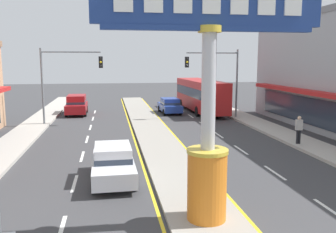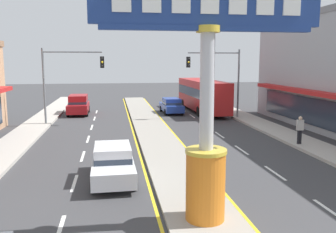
{
  "view_description": "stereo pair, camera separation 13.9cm",
  "coord_description": "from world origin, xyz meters",
  "px_view_note": "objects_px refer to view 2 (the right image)",
  "views": [
    {
      "loc": [
        -2.97,
        -5.84,
        5.15
      ],
      "look_at": [
        -0.31,
        10.4,
        2.6
      ],
      "focal_mm": 38.05,
      "sensor_mm": 36.0,
      "label": 1
    },
    {
      "loc": [
        -2.83,
        -5.86,
        5.15
      ],
      "look_at": [
        -0.31,
        10.4,
        2.6
      ],
      "focal_mm": 38.05,
      "sensor_mm": 36.0,
      "label": 2
    }
  ],
  "objects_px": {
    "suv_near_right_lane": "(78,104)",
    "sedan_near_left_lane": "(171,105)",
    "bus_mid_left_lane": "(202,94)",
    "pedestrian_near_kerb": "(300,128)",
    "sedan_far_left_oncoming": "(113,163)",
    "traffic_light_left_side": "(66,73)",
    "traffic_light_right_side": "(220,72)",
    "district_sign": "(207,101)"
  },
  "relations": [
    {
      "from": "suv_near_right_lane",
      "to": "sedan_near_left_lane",
      "type": "bearing_deg",
      "value": -3.77
    },
    {
      "from": "bus_mid_left_lane",
      "to": "pedestrian_near_kerb",
      "type": "xyz_separation_m",
      "value": [
        2.1,
        -15.68,
        -0.73
      ]
    },
    {
      "from": "bus_mid_left_lane",
      "to": "sedan_far_left_oncoming",
      "type": "distance_m",
      "value": 22.15
    },
    {
      "from": "suv_near_right_lane",
      "to": "bus_mid_left_lane",
      "type": "distance_m",
      "value": 12.46
    },
    {
      "from": "traffic_light_left_side",
      "to": "traffic_light_right_side",
      "type": "xyz_separation_m",
      "value": [
        12.99,
        0.99,
        0.0
      ]
    },
    {
      "from": "traffic_light_right_side",
      "to": "sedan_far_left_oncoming",
      "type": "bearing_deg",
      "value": -121.68
    },
    {
      "from": "sedan_near_left_lane",
      "to": "pedestrian_near_kerb",
      "type": "xyz_separation_m",
      "value": [
        5.4,
        -15.18,
        0.36
      ]
    },
    {
      "from": "traffic_light_right_side",
      "to": "suv_near_right_lane",
      "type": "xyz_separation_m",
      "value": [
        -12.71,
        5.02,
        -3.26
      ]
    },
    {
      "from": "sedan_far_left_oncoming",
      "to": "district_sign",
      "type": "bearing_deg",
      "value": -58.26
    },
    {
      "from": "district_sign",
      "to": "traffic_light_right_side",
      "type": "xyz_separation_m",
      "value": [
        6.5,
        19.96,
        0.28
      ]
    },
    {
      "from": "traffic_light_left_side",
      "to": "traffic_light_right_side",
      "type": "height_order",
      "value": "same"
    },
    {
      "from": "traffic_light_left_side",
      "to": "bus_mid_left_lane",
      "type": "xyz_separation_m",
      "value": [
        12.71,
        5.9,
        -2.38
      ]
    },
    {
      "from": "traffic_light_left_side",
      "to": "pedestrian_near_kerb",
      "type": "height_order",
      "value": "traffic_light_left_side"
    },
    {
      "from": "district_sign",
      "to": "pedestrian_near_kerb",
      "type": "xyz_separation_m",
      "value": [
        8.31,
        9.19,
        -2.82
      ]
    },
    {
      "from": "sedan_far_left_oncoming",
      "to": "pedestrian_near_kerb",
      "type": "bearing_deg",
      "value": 21.76
    },
    {
      "from": "district_sign",
      "to": "suv_near_right_lane",
      "type": "distance_m",
      "value": 25.91
    },
    {
      "from": "bus_mid_left_lane",
      "to": "pedestrian_near_kerb",
      "type": "distance_m",
      "value": 15.84
    },
    {
      "from": "bus_mid_left_lane",
      "to": "district_sign",
      "type": "bearing_deg",
      "value": -104.02
    },
    {
      "from": "sedan_near_left_lane",
      "to": "pedestrian_near_kerb",
      "type": "height_order",
      "value": "pedestrian_near_kerb"
    },
    {
      "from": "traffic_light_right_side",
      "to": "suv_near_right_lane",
      "type": "relative_size",
      "value": 1.34
    },
    {
      "from": "traffic_light_right_side",
      "to": "bus_mid_left_lane",
      "type": "bearing_deg",
      "value": 93.33
    },
    {
      "from": "district_sign",
      "to": "pedestrian_near_kerb",
      "type": "height_order",
      "value": "district_sign"
    },
    {
      "from": "sedan_near_left_lane",
      "to": "bus_mid_left_lane",
      "type": "height_order",
      "value": "bus_mid_left_lane"
    },
    {
      "from": "bus_mid_left_lane",
      "to": "sedan_far_left_oncoming",
      "type": "xyz_separation_m",
      "value": [
        -9.12,
        -20.16,
        -1.08
      ]
    },
    {
      "from": "bus_mid_left_lane",
      "to": "pedestrian_near_kerb",
      "type": "relative_size",
      "value": 6.63
    },
    {
      "from": "district_sign",
      "to": "sedan_far_left_oncoming",
      "type": "bearing_deg",
      "value": 121.74
    },
    {
      "from": "traffic_light_right_side",
      "to": "suv_near_right_lane",
      "type": "bearing_deg",
      "value": 158.46
    },
    {
      "from": "sedan_near_left_lane",
      "to": "pedestrian_near_kerb",
      "type": "distance_m",
      "value": 16.12
    },
    {
      "from": "traffic_light_left_side",
      "to": "sedan_near_left_lane",
      "type": "bearing_deg",
      "value": 29.85
    },
    {
      "from": "district_sign",
      "to": "pedestrian_near_kerb",
      "type": "distance_m",
      "value": 12.71
    },
    {
      "from": "sedan_near_left_lane",
      "to": "pedestrian_near_kerb",
      "type": "bearing_deg",
      "value": -70.43
    },
    {
      "from": "suv_near_right_lane",
      "to": "sedan_near_left_lane",
      "type": "xyz_separation_m",
      "value": [
        9.13,
        -0.6,
        -0.2
      ]
    },
    {
      "from": "district_sign",
      "to": "sedan_far_left_oncoming",
      "type": "relative_size",
      "value": 1.76
    },
    {
      "from": "traffic_light_left_side",
      "to": "pedestrian_near_kerb",
      "type": "xyz_separation_m",
      "value": [
        14.81,
        -9.78,
        -3.1
      ]
    },
    {
      "from": "sedan_near_left_lane",
      "to": "district_sign",
      "type": "bearing_deg",
      "value": -96.82
    },
    {
      "from": "pedestrian_near_kerb",
      "to": "traffic_light_left_side",
      "type": "bearing_deg",
      "value": 146.55
    },
    {
      "from": "traffic_light_right_side",
      "to": "pedestrian_near_kerb",
      "type": "distance_m",
      "value": 11.35
    },
    {
      "from": "bus_mid_left_lane",
      "to": "traffic_light_left_side",
      "type": "bearing_deg",
      "value": -155.11
    },
    {
      "from": "bus_mid_left_lane",
      "to": "pedestrian_near_kerb",
      "type": "height_order",
      "value": "bus_mid_left_lane"
    },
    {
      "from": "suv_near_right_lane",
      "to": "pedestrian_near_kerb",
      "type": "height_order",
      "value": "suv_near_right_lane"
    },
    {
      "from": "bus_mid_left_lane",
      "to": "pedestrian_near_kerb",
      "type": "bearing_deg",
      "value": -82.37
    },
    {
      "from": "traffic_light_left_side",
      "to": "sedan_near_left_lane",
      "type": "xyz_separation_m",
      "value": [
        9.41,
        5.4,
        -3.46
      ]
    }
  ]
}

